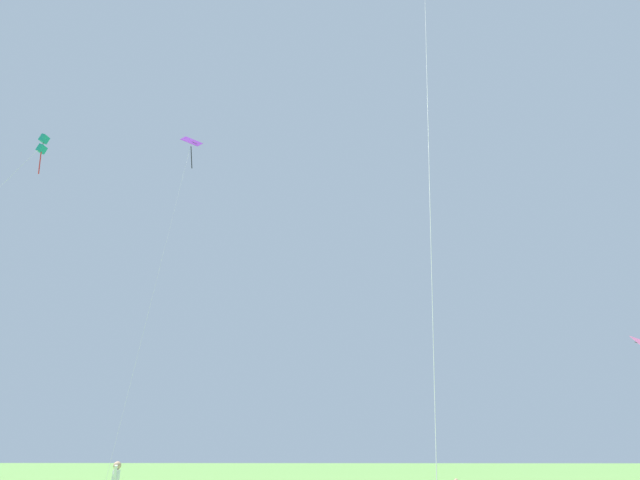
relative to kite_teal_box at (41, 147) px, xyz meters
name	(u,v)px	position (x,y,z in m)	size (l,w,h in m)	color
kite_teal_box	(41,147)	(0.00, 0.00, 0.00)	(3.47, 9.48, 20.50)	teal
kite_purple_streamer	(189,154)	(5.86, 10.05, 5.59)	(2.26, 11.06, 27.43)	purple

